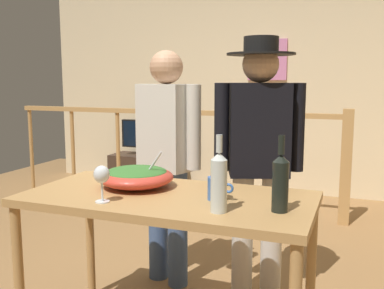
# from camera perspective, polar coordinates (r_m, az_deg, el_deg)

# --- Properties ---
(ground_plane) EXTENTS (7.23, 7.23, 0.00)m
(ground_plane) POSITION_cam_1_polar(r_m,az_deg,el_deg) (3.20, -3.69, -16.80)
(ground_plane) COLOR olive
(back_wall) EXTENTS (5.56, 0.10, 2.74)m
(back_wall) POSITION_cam_1_polar(r_m,az_deg,el_deg) (5.48, 8.17, 8.39)
(back_wall) COLOR beige
(back_wall) RESTS_ON ground_plane
(framed_picture) EXTENTS (0.46, 0.03, 0.48)m
(framed_picture) POSITION_cam_1_polar(r_m,az_deg,el_deg) (5.40, 9.65, 10.70)
(framed_picture) COLOR #CA77A8
(stair_railing) EXTENTS (3.73, 0.10, 1.09)m
(stair_railing) POSITION_cam_1_polar(r_m,az_deg,el_deg) (4.57, 2.91, -0.02)
(stair_railing) COLOR #B2844C
(stair_railing) RESTS_ON ground_plane
(tv_console) EXTENTS (0.90, 0.40, 0.40)m
(tv_console) POSITION_cam_1_polar(r_m,az_deg,el_deg) (5.72, -5.90, -3.34)
(tv_console) COLOR #38281E
(tv_console) RESTS_ON ground_plane
(flat_screen_tv) EXTENTS (0.62, 0.12, 0.45)m
(flat_screen_tv) POSITION_cam_1_polar(r_m,az_deg,el_deg) (5.62, -6.12, 1.27)
(flat_screen_tv) COLOR black
(flat_screen_tv) RESTS_ON tv_console
(serving_table) EXTENTS (1.42, 0.70, 0.80)m
(serving_table) POSITION_cam_1_polar(r_m,az_deg,el_deg) (2.22, -3.14, -8.58)
(serving_table) COLOR #B2844C
(serving_table) RESTS_ON ground_plane
(salad_bowl) EXTENTS (0.39, 0.39, 0.20)m
(salad_bowl) POSITION_cam_1_polar(r_m,az_deg,el_deg) (2.35, -7.16, -4.03)
(salad_bowl) COLOR #CC3D2D
(salad_bowl) RESTS_ON serving_table
(wine_glass) EXTENTS (0.07, 0.07, 0.17)m
(wine_glass) POSITION_cam_1_polar(r_m,az_deg,el_deg) (2.07, -11.53, -4.01)
(wine_glass) COLOR silver
(wine_glass) RESTS_ON serving_table
(wine_bottle_dark) EXTENTS (0.07, 0.07, 0.33)m
(wine_bottle_dark) POSITION_cam_1_polar(r_m,az_deg,el_deg) (1.92, 11.29, -4.70)
(wine_bottle_dark) COLOR black
(wine_bottle_dark) RESTS_ON serving_table
(wine_bottle_clear) EXTENTS (0.07, 0.07, 0.33)m
(wine_bottle_clear) POSITION_cam_1_polar(r_m,az_deg,el_deg) (1.88, 3.47, -4.70)
(wine_bottle_clear) COLOR silver
(wine_bottle_clear) RESTS_ON serving_table
(mug_blue) EXTENTS (0.13, 0.09, 0.11)m
(mug_blue) POSITION_cam_1_polar(r_m,az_deg,el_deg) (2.09, 3.28, -5.65)
(mug_blue) COLOR #3866B2
(mug_blue) RESTS_ON serving_table
(person_standing_left) EXTENTS (0.52, 0.33, 1.54)m
(person_standing_left) POSITION_cam_1_polar(r_m,az_deg,el_deg) (2.90, -3.22, -0.80)
(person_standing_left) COLOR #3D5684
(person_standing_left) RESTS_ON ground_plane
(person_standing_right) EXTENTS (0.51, 0.40, 1.61)m
(person_standing_right) POSITION_cam_1_polar(r_m,az_deg,el_deg) (2.70, 8.58, -0.52)
(person_standing_right) COLOR beige
(person_standing_right) RESTS_ON ground_plane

